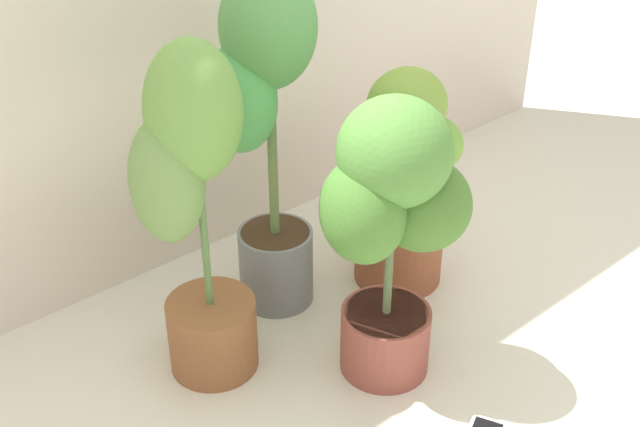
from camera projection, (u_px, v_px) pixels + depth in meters
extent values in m
plane|color=silver|center=(405.00, 390.00, 2.01)|extent=(8.00, 8.00, 0.00)
cylinder|color=brown|center=(213.00, 334.00, 2.04)|extent=(0.22, 0.22, 0.19)
cylinder|color=#472F1C|center=(210.00, 305.00, 1.99)|extent=(0.20, 0.20, 0.02)
cylinder|color=#5B8046|center=(201.00, 201.00, 1.84)|extent=(0.02, 0.02, 0.57)
ellipsoid|color=#6E9F47|center=(193.00, 111.00, 1.73)|extent=(0.28, 0.27, 0.32)
ellipsoid|color=#70994F|center=(167.00, 181.00, 1.78)|extent=(0.21, 0.21, 0.30)
cylinder|color=slate|center=(276.00, 265.00, 2.27)|extent=(0.20, 0.20, 0.22)
cylinder|color=#402C1C|center=(275.00, 234.00, 2.22)|extent=(0.19, 0.19, 0.02)
cylinder|color=#5D7540|center=(271.00, 123.00, 2.05)|extent=(0.03, 0.03, 0.65)
ellipsoid|color=#55984E|center=(268.00, 27.00, 1.92)|extent=(0.28, 0.27, 0.30)
ellipsoid|color=#51A855|center=(239.00, 100.00, 1.98)|extent=(0.22, 0.23, 0.27)
cylinder|color=#974A3E|center=(385.00, 339.00, 2.04)|extent=(0.22, 0.22, 0.17)
cylinder|color=#3F2C1E|center=(386.00, 314.00, 2.00)|extent=(0.20, 0.20, 0.02)
cylinder|color=#5C7247|center=(391.00, 226.00, 1.87)|extent=(0.02, 0.02, 0.49)
ellipsoid|color=#548E3C|center=(395.00, 152.00, 1.77)|extent=(0.35, 0.36, 0.25)
ellipsoid|color=#4B8132|center=(363.00, 212.00, 1.80)|extent=(0.22, 0.25, 0.25)
ellipsoid|color=#4B7B30|center=(422.00, 204.00, 1.87)|extent=(0.25, 0.26, 0.22)
cylinder|color=#965234|center=(398.00, 250.00, 2.37)|extent=(0.25, 0.25, 0.19)
cylinder|color=#463017|center=(400.00, 225.00, 2.32)|extent=(0.23, 0.23, 0.02)
cylinder|color=#598147|center=(404.00, 158.00, 2.21)|extent=(0.02, 0.02, 0.41)
ellipsoid|color=#7AA33D|center=(407.00, 104.00, 2.13)|extent=(0.29, 0.28, 0.19)
ellipsoid|color=#68A651|center=(376.00, 149.00, 2.15)|extent=(0.24, 0.25, 0.18)
ellipsoid|color=#73AC41|center=(424.00, 143.00, 2.22)|extent=(0.28, 0.29, 0.15)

